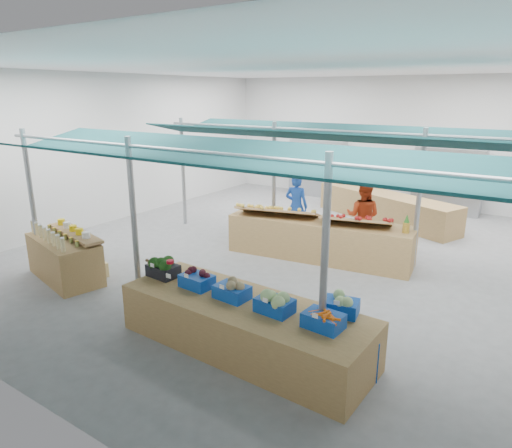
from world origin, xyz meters
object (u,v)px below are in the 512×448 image
(fruit_counter, at_px, (319,239))
(crate_stack, at_px, (359,355))
(vendor_left, at_px, (296,206))
(vendor_right, at_px, (363,216))
(bottle_shelf, at_px, (66,257))
(veg_counter, at_px, (244,325))

(fruit_counter, height_order, crate_stack, fruit_counter)
(vendor_left, bearing_deg, vendor_right, 172.58)
(vendor_left, bearing_deg, bottle_shelf, 55.65)
(bottle_shelf, xyz_separation_m, vendor_left, (2.55, 5.01, 0.37))
(bottle_shelf, bearing_deg, crate_stack, 14.77)
(bottle_shelf, relative_size, vendor_right, 1.23)
(veg_counter, bearing_deg, crate_stack, 12.72)
(fruit_counter, xyz_separation_m, vendor_left, (-1.20, 1.10, 0.39))
(bottle_shelf, bearing_deg, vendor_right, 62.65)
(fruit_counter, relative_size, crate_stack, 7.21)
(vendor_left, height_order, vendor_right, same)
(vendor_left, bearing_deg, veg_counter, 103.47)
(fruit_counter, distance_m, vendor_left, 1.67)
(veg_counter, relative_size, vendor_left, 2.31)
(veg_counter, bearing_deg, fruit_counter, 102.84)
(vendor_left, distance_m, vendor_right, 1.80)
(veg_counter, xyz_separation_m, vendor_left, (-1.98, 5.20, 0.46))
(fruit_counter, distance_m, vendor_right, 1.31)
(bottle_shelf, xyz_separation_m, veg_counter, (4.53, -0.19, -0.08))
(crate_stack, height_order, vendor_left, vendor_left)
(bottle_shelf, relative_size, veg_counter, 0.53)
(veg_counter, xyz_separation_m, vendor_right, (-0.18, 5.20, 0.46))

